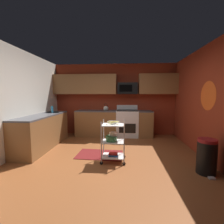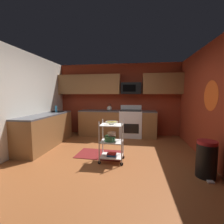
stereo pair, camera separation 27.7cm
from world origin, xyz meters
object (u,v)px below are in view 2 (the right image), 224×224
object	(u,v)px
mixing_bowl_large	(110,138)
dish_soap_bottle	(56,109)
microwave	(131,88)
kettle	(109,108)
oven_range	(131,123)
book_stack	(112,154)
rolling_cart	(112,141)
trash_can	(206,159)
fruit_bowl	(112,122)
mixing_bowl_small	(112,134)

from	to	relation	value
mixing_bowl_large	dish_soap_bottle	bearing A→B (deg)	145.10
microwave	kettle	xyz separation A→B (m)	(-0.76, -0.11, -0.70)
oven_range	mixing_bowl_large	world-z (taller)	oven_range
oven_range	book_stack	world-z (taller)	oven_range
rolling_cart	mixing_bowl_large	distance (m)	0.08
microwave	rolling_cart	size ratio (longest dim) A/B	0.77
dish_soap_bottle	rolling_cart	bearing A→B (deg)	-34.36
oven_range	dish_soap_bottle	xyz separation A→B (m)	(-2.34, -0.86, 0.54)
kettle	mixing_bowl_large	bearing A→B (deg)	-80.42
oven_range	trash_can	xyz separation A→B (m)	(1.43, -2.64, -0.15)
microwave	dish_soap_bottle	bearing A→B (deg)	-157.71
microwave	kettle	world-z (taller)	microwave
kettle	fruit_bowl	bearing A→B (deg)	-79.43
book_stack	trash_can	bearing A→B (deg)	-13.19
oven_range	mixing_bowl_large	bearing A→B (deg)	-99.86
rolling_cart	dish_soap_bottle	size ratio (longest dim) A/B	4.57
oven_range	mixing_bowl_large	xyz separation A→B (m)	(-0.39, -2.22, 0.04)
microwave	trash_can	xyz separation A→B (m)	(1.43, -2.74, -1.37)
fruit_bowl	book_stack	size ratio (longest dim) A/B	1.34
rolling_cart	trash_can	size ratio (longest dim) A/B	1.39
trash_can	book_stack	bearing A→B (deg)	166.81
fruit_bowl	mixing_bowl_large	world-z (taller)	fruit_bowl
microwave	book_stack	distance (m)	2.81
book_stack	oven_range	bearing A→B (deg)	81.13
rolling_cart	fruit_bowl	distance (m)	0.42
rolling_cart	mixing_bowl_large	bearing A→B (deg)	180.00
mixing_bowl_small	dish_soap_bottle	size ratio (longest dim) A/B	0.91
rolling_cart	kettle	world-z (taller)	kettle
oven_range	microwave	world-z (taller)	microwave
fruit_bowl	trash_can	distance (m)	1.90
microwave	book_stack	size ratio (longest dim) A/B	3.45
microwave	book_stack	bearing A→B (deg)	-98.47
microwave	mixing_bowl_small	size ratio (longest dim) A/B	3.85
mixing_bowl_small	trash_can	xyz separation A→B (m)	(1.77, -0.43, -0.29)
mixing_bowl_large	mixing_bowl_small	world-z (taller)	mixing_bowl_small
rolling_cart	dish_soap_bottle	world-z (taller)	dish_soap_bottle
fruit_bowl	book_stack	distance (m)	0.72
microwave	kettle	distance (m)	1.04
microwave	mixing_bowl_large	bearing A→B (deg)	-99.42
oven_range	book_stack	size ratio (longest dim) A/B	5.43
oven_range	book_stack	distance (m)	2.27
rolling_cart	kettle	xyz separation A→B (m)	(-0.41, 2.22, 0.54)
kettle	mixing_bowl_small	bearing A→B (deg)	-79.35
mixing_bowl_large	fruit_bowl	bearing A→B (deg)	0.00
rolling_cart	kettle	bearing A→B (deg)	100.57
rolling_cart	fruit_bowl	world-z (taller)	rolling_cart
dish_soap_bottle	mixing_bowl_large	bearing A→B (deg)	-34.90
dish_soap_bottle	kettle	bearing A→B (deg)	28.29
mixing_bowl_small	kettle	bearing A→B (deg)	100.65
fruit_bowl	book_stack	world-z (taller)	fruit_bowl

